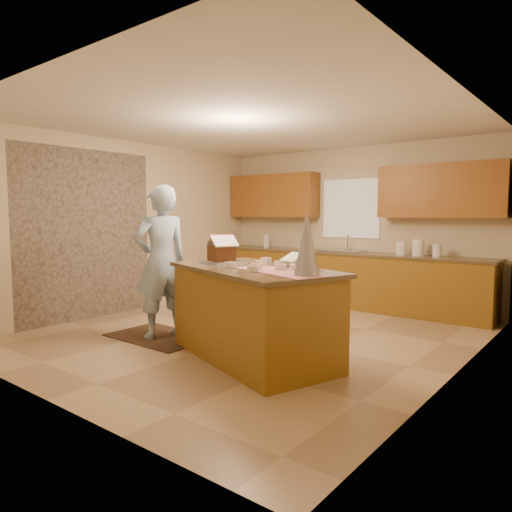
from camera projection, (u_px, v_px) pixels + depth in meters
name	position (u px, v px, depth m)	size (l,w,h in m)	color
floor	(253.00, 334.00, 6.03)	(5.50, 5.50, 0.00)	tan
ceiling	(252.00, 122.00, 5.79)	(5.50, 5.50, 0.00)	silver
wall_back	(351.00, 226.00, 8.06)	(5.50, 5.50, 0.00)	beige
wall_front	(40.00, 239.00, 3.76)	(5.50, 5.50, 0.00)	beige
wall_left	(131.00, 227.00, 7.45)	(5.50, 5.50, 0.00)	beige
wall_right	(459.00, 236.00, 4.36)	(5.50, 5.50, 0.00)	beige
stone_accent	(87.00, 235.00, 6.82)	(2.50, 2.50, 0.00)	gray
window_curtain	(351.00, 209.00, 8.01)	(1.05, 0.03, 1.00)	white
back_counter_base	(342.00, 280.00, 7.90)	(4.80, 0.60, 0.88)	#895E1C
back_counter_top	(343.00, 253.00, 7.86)	(4.85, 0.63, 0.04)	brown
upper_cabinet_left	(273.00, 196.00, 8.82)	(1.85, 0.35, 0.80)	#9A6221
upper_cabinet_right	(441.00, 191.00, 6.91)	(1.85, 0.35, 0.80)	#9A6221
sink	(343.00, 253.00, 7.86)	(0.70, 0.45, 0.12)	silver
faucet	(348.00, 243.00, 7.99)	(0.03, 0.03, 0.28)	silver
island_base	(253.00, 315.00, 4.97)	(1.94, 0.97, 0.95)	#895E1C
island_top	(253.00, 269.00, 4.93)	(2.03, 1.06, 0.04)	brown
table_runner	(279.00, 272.00, 4.52)	(1.08, 0.39, 0.01)	red
baking_tray	(222.00, 262.00, 5.39)	(0.50, 0.37, 0.03)	silver
cookbook	(293.00, 257.00, 5.00)	(0.24, 0.02, 0.19)	white
tinsel_tree	(307.00, 243.00, 4.22)	(0.24, 0.24, 0.59)	silver
rug	(160.00, 336.00, 5.89)	(1.29, 0.84, 0.01)	black
boy	(161.00, 262.00, 5.77)	(0.69, 0.45, 1.90)	#94B3D2
canister_a	(401.00, 248.00, 7.22)	(0.16, 0.16, 0.22)	white
canister_b	(418.00, 248.00, 7.06)	(0.18, 0.18, 0.26)	white
canister_c	(437.00, 250.00, 6.89)	(0.14, 0.14, 0.20)	white
paper_towel	(266.00, 241.00, 8.85)	(0.11, 0.11, 0.24)	white
gingerbread_house	(222.00, 251.00, 5.38)	(0.38, 0.38, 0.30)	#553116
candy_bowls	(265.00, 265.00, 4.88)	(0.78, 0.84, 0.06)	silver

